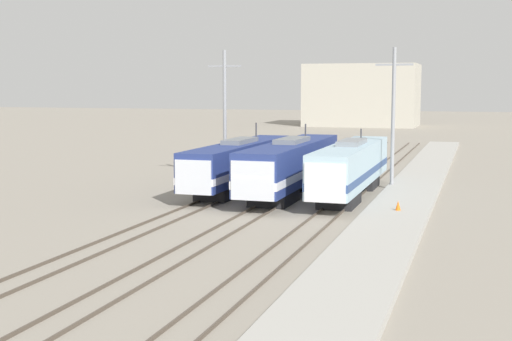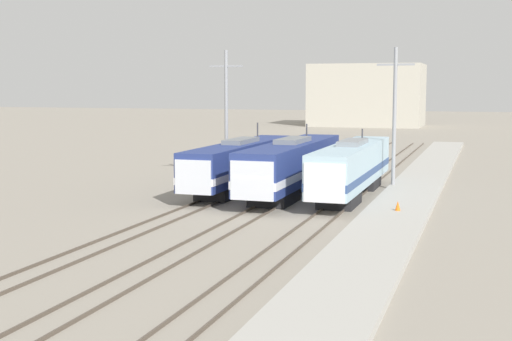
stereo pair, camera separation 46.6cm
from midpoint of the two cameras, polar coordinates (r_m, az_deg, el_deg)
The scene contains 12 objects.
ground_plane at distance 45.60m, azimuth -0.14°, elevation -3.39°, with size 400.00×400.00×0.00m, color gray.
rail_pair_far_left at distance 47.12m, azimuth -5.33°, elevation -3.00°, with size 1.51×120.00×0.15m.
rail_pair_center at distance 45.59m, azimuth -0.14°, elevation -3.29°, with size 1.51×120.00×0.15m.
rail_pair_far_right at distance 44.46m, azimuth 5.35°, elevation -3.58°, with size 1.51×120.00×0.15m.
locomotive_far_left at distance 55.18m, azimuth -1.71°, elevation 0.53°, with size 2.81×19.13×5.04m.
locomotive_center at distance 52.84m, azimuth 2.48°, elevation 0.37°, with size 3.11×19.36×5.06m.
locomotive_far_right at distance 52.14m, azimuth 7.29°, elevation 0.21°, with size 2.84×18.70×4.74m.
catenary_tower_left at distance 59.92m, azimuth -2.74°, elevation 4.62°, with size 2.90×0.30×11.03m.
catenary_tower_right at distance 56.61m, azimuth 10.69°, elevation 4.39°, with size 2.90×0.30×11.03m.
platform at distance 43.77m, azimuth 10.69°, elevation -3.69°, with size 4.00×120.00×0.36m.
traffic_cone at distance 45.11m, azimuth 11.01°, elevation -2.77°, with size 0.34×0.34×0.60m.
depot_building at distance 149.18m, azimuth 8.41°, elevation 5.98°, with size 22.49×14.39×12.62m.
Camera 1 is at (13.43, -42.84, 7.98)m, focal length 50.00 mm.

